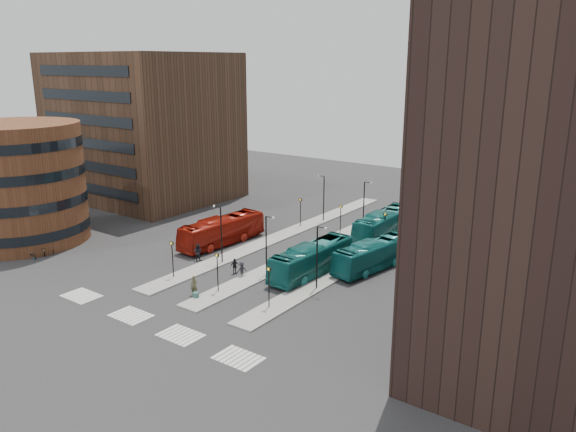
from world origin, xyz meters
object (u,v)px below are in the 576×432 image
Objects in this scene: commuter_a at (198,252)px; bicycle_far at (52,249)px; teal_bus_c at (374,254)px; commuter_c at (242,269)px; red_bus at (222,231)px; commuter_b at (235,266)px; teal_bus_b at (384,224)px; teal_bus_a at (312,259)px; traveller at (194,286)px; bicycle_mid at (43,251)px; teal_bus_d at (455,207)px; bicycle_near at (32,256)px; suitcase at (196,296)px.

bicycle_far is (-14.88, -7.91, -0.51)m from commuter_a.
commuter_c is (-9.50, -9.90, -0.73)m from teal_bus_c.
red_bus reaches higher than commuter_b.
teal_bus_b reaches higher than bicycle_far.
teal_bus_a is 7.11× the size of commuter_b.
traveller is 21.45m from bicycle_mid.
commuter_c is 0.98× the size of bicycle_far.
bicycle_mid reaches higher than bicycle_far.
teal_bus_d is (4.31, 28.35, 0.08)m from teal_bus_a.
commuter_b is at bearing -64.19° from bicycle_near.
suitcase is 0.36× the size of bicycle_mid.
bicycle_far is (-21.34, -0.94, -0.52)m from traveller.
bicycle_near is at bearing -125.96° from red_bus.
red_bus is at bearing 138.96° from suitcase.
traveller is at bearing 116.21° from commuter_a.
suitcase is at bearing 117.08° from commuter_a.
red_bus is 7.29× the size of commuter_b.
commuter_b is 1.03× the size of commuter_c.
bicycle_mid is (-27.31, -28.29, -1.16)m from teal_bus_b.
bicycle_near is at bearing -157.21° from suitcase.
suitcase is at bearing -102.47° from teal_bus_b.
red_bus is 0.99× the size of teal_bus_b.
teal_bus_c is (4.29, 5.05, -0.08)m from teal_bus_a.
commuter_a is 1.22× the size of bicycle_near.
red_bus reaches higher than bicycle_mid.
suitcase is 0.05× the size of teal_bus_a.
traveller is at bearing -103.98° from teal_bus_b.
red_bus is 19.57m from teal_bus_b.
teal_bus_d reaches higher than commuter_a.
teal_bus_a reaches higher than commuter_a.
traveller reaches higher than commuter_c.
teal_bus_d is at bearing -35.67° from bicycle_near.
commuter_a is at bearing -77.89° from commuter_c.
commuter_b is (-0.65, 6.32, -0.14)m from traveller.
teal_bus_a is 7.16× the size of bicycle_far.
red_bus is at bearing 174.98° from teal_bus_a.
commuter_c is at bearing -123.87° from teal_bus_c.
commuter_c is 23.81m from bicycle_near.
teal_bus_a is at bearing 152.65° from commuter_c.
teal_bus_a is 6.89× the size of bicycle_mid.
teal_bus_d is at bearing -15.12° from bicycle_far.
teal_bus_a is 7.16m from commuter_c.
suitcase is 15.84m from red_bus.
teal_bus_b reaches higher than commuter_a.
teal_bus_b is 7.83× the size of bicycle_near.
teal_bus_b is at bearing 93.90° from suitcase.
bicycle_far is (-31.39, -40.17, -1.25)m from teal_bus_d.
teal_bus_a reaches higher than bicycle_near.
suitcase is 0.38× the size of bicycle_far.
commuter_c is at bearing -50.57° from bicycle_mid.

